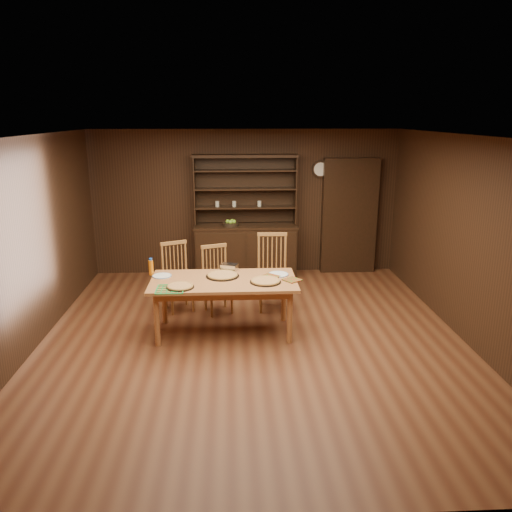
{
  "coord_description": "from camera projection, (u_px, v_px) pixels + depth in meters",
  "views": [
    {
      "loc": [
        -0.27,
        -5.97,
        2.84
      ],
      "look_at": [
        0.06,
        0.4,
        1.03
      ],
      "focal_mm": 35.0,
      "sensor_mm": 36.0,
      "label": 1
    }
  ],
  "objects": [
    {
      "name": "room_shell",
      "position": [
        253.0,
        222.0,
        6.09
      ],
      "size": [
        6.0,
        6.0,
        6.0
      ],
      "color": "white",
      "rests_on": "floor"
    },
    {
      "name": "dining_table",
      "position": [
        224.0,
        285.0,
        6.58
      ],
      "size": [
        1.91,
        0.96,
        0.75
      ],
      "color": "#B7743F",
      "rests_on": "floor"
    },
    {
      "name": "pizza_center",
      "position": [
        223.0,
        275.0,
        6.68
      ],
      "size": [
        0.44,
        0.44,
        0.04
      ],
      "color": "black",
      "rests_on": "dining_table"
    },
    {
      "name": "plate_right",
      "position": [
        278.0,
        274.0,
        6.75
      ],
      "size": [
        0.28,
        0.28,
        0.02
      ],
      "color": "white",
      "rests_on": "dining_table"
    },
    {
      "name": "pizza_left",
      "position": [
        180.0,
        286.0,
        6.25
      ],
      "size": [
        0.35,
        0.35,
        0.04
      ],
      "color": "black",
      "rests_on": "dining_table"
    },
    {
      "name": "cooling_rack",
      "position": [
        170.0,
        289.0,
        6.18
      ],
      "size": [
        0.42,
        0.42,
        0.02
      ],
      "primitive_type": null,
      "rotation": [
        0.0,
        0.0,
        -0.34
      ],
      "color": "#0DB048",
      "rests_on": "dining_table"
    },
    {
      "name": "pot_holder_a",
      "position": [
        292.0,
        280.0,
        6.52
      ],
      "size": [
        0.28,
        0.28,
        0.01
      ],
      "primitive_type": "cube",
      "rotation": [
        0.0,
        0.0,
        0.64
      ],
      "color": "red",
      "rests_on": "dining_table"
    },
    {
      "name": "chair_right",
      "position": [
        272.0,
        269.0,
        7.49
      ],
      "size": [
        0.48,
        0.46,
        1.14
      ],
      "rotation": [
        0.0,
        0.0,
        -0.03
      ],
      "color": "#B5793E",
      "rests_on": "floor"
    },
    {
      "name": "doorway",
      "position": [
        349.0,
        216.0,
        9.12
      ],
      "size": [
        1.0,
        0.18,
        2.1
      ],
      "primitive_type": "cube",
      "color": "black",
      "rests_on": "floor"
    },
    {
      "name": "floor",
      "position": [
        253.0,
        340.0,
        6.52
      ],
      "size": [
        6.0,
        6.0,
        0.0
      ],
      "primitive_type": "plane",
      "color": "brown",
      "rests_on": "ground"
    },
    {
      "name": "juice_bottle",
      "position": [
        151.0,
        267.0,
        6.72
      ],
      "size": [
        0.06,
        0.06,
        0.23
      ],
      "color": "orange",
      "rests_on": "dining_table"
    },
    {
      "name": "chair_center",
      "position": [
        216.0,
        277.0,
        7.37
      ],
      "size": [
        0.52,
        0.51,
        1.0
      ],
      "rotation": [
        0.0,
        0.0,
        0.35
      ],
      "color": "#B5793E",
      "rests_on": "floor"
    },
    {
      "name": "foil_dish",
      "position": [
        229.0,
        267.0,
        6.94
      ],
      "size": [
        0.26,
        0.22,
        0.09
      ],
      "primitive_type": "cube",
      "rotation": [
        0.0,
        0.0,
        -0.34
      ],
      "color": "white",
      "rests_on": "dining_table"
    },
    {
      "name": "pot_holder_b",
      "position": [
        270.0,
        277.0,
        6.64
      ],
      "size": [
        0.31,
        0.31,
        0.02
      ],
      "primitive_type": "cube",
      "rotation": [
        0.0,
        0.0,
        -0.75
      ],
      "color": "red",
      "rests_on": "dining_table"
    },
    {
      "name": "chair_left",
      "position": [
        177.0,
        274.0,
        7.45
      ],
      "size": [
        0.55,
        0.54,
        1.03
      ],
      "rotation": [
        0.0,
        0.0,
        0.42
      ],
      "color": "#B5793E",
      "rests_on": "floor"
    },
    {
      "name": "fruit_bowl",
      "position": [
        231.0,
        223.0,
        8.82
      ],
      "size": [
        0.28,
        0.28,
        0.12
      ],
      "color": "black",
      "rests_on": "china_hutch"
    },
    {
      "name": "pizza_right",
      "position": [
        266.0,
        281.0,
        6.45
      ],
      "size": [
        0.4,
        0.4,
        0.04
      ],
      "color": "black",
      "rests_on": "dining_table"
    },
    {
      "name": "wall_clock",
      "position": [
        320.0,
        169.0,
        8.91
      ],
      "size": [
        0.3,
        0.05,
        0.3
      ],
      "color": "black",
      "rests_on": "room_shell"
    },
    {
      "name": "china_hutch",
      "position": [
        246.0,
        244.0,
        9.01
      ],
      "size": [
        1.84,
        0.52,
        2.17
      ],
      "color": "black",
      "rests_on": "floor"
    },
    {
      "name": "plate_left",
      "position": [
        162.0,
        276.0,
        6.68
      ],
      "size": [
        0.26,
        0.26,
        0.02
      ],
      "color": "white",
      "rests_on": "dining_table"
    }
  ]
}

